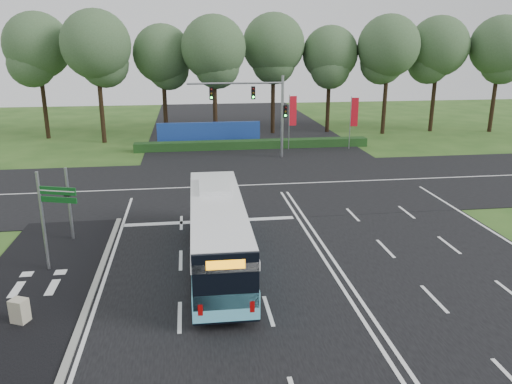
# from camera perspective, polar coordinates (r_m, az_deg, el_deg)

# --- Properties ---
(ground) EXTENTS (120.00, 120.00, 0.00)m
(ground) POSITION_cam_1_polar(r_m,az_deg,el_deg) (24.27, 7.29, -6.95)
(ground) COLOR #294E1A
(ground) RESTS_ON ground
(road_main) EXTENTS (20.00, 120.00, 0.04)m
(road_main) POSITION_cam_1_polar(r_m,az_deg,el_deg) (24.26, 7.29, -6.90)
(road_main) COLOR black
(road_main) RESTS_ON ground
(road_cross) EXTENTS (120.00, 14.00, 0.05)m
(road_cross) POSITION_cam_1_polar(r_m,az_deg,el_deg) (35.30, 2.31, 0.88)
(road_cross) COLOR black
(road_cross) RESTS_ON ground
(bike_path) EXTENTS (5.00, 18.00, 0.06)m
(bike_path) POSITION_cam_1_polar(r_m,az_deg,el_deg) (21.79, -24.67, -11.29)
(bike_path) COLOR black
(bike_path) RESTS_ON ground
(kerb_strip) EXTENTS (0.25, 18.00, 0.12)m
(kerb_strip) POSITION_cam_1_polar(r_m,az_deg,el_deg) (21.19, -18.35, -11.27)
(kerb_strip) COLOR gray
(kerb_strip) RESTS_ON ground
(city_bus) EXTENTS (2.54, 11.25, 3.22)m
(city_bus) POSITION_cam_1_polar(r_m,az_deg,el_deg) (22.28, -4.39, -4.57)
(city_bus) COLOR #6AD7F6
(city_bus) RESTS_ON ground
(pedestrian_signal) EXTENTS (0.35, 0.43, 3.80)m
(pedestrian_signal) POSITION_cam_1_polar(r_m,az_deg,el_deg) (26.59, -20.60, -1.01)
(pedestrian_signal) COLOR gray
(pedestrian_signal) RESTS_ON ground
(street_sign) EXTENTS (1.68, 0.62, 4.51)m
(street_sign) POSITION_cam_1_polar(r_m,az_deg,el_deg) (23.06, -22.57, -1.99)
(street_sign) COLOR gray
(street_sign) RESTS_ON ground
(utility_cabinet) EXTENTS (0.70, 0.66, 0.94)m
(utility_cabinet) POSITION_cam_1_polar(r_m,az_deg,el_deg) (20.23, -25.40, -12.21)
(utility_cabinet) COLOR #B9AF95
(utility_cabinet) RESTS_ON ground
(banner_flag_mid) EXTENTS (0.74, 0.16, 5.06)m
(banner_flag_mid) POSITION_cam_1_polar(r_m,az_deg,el_deg) (46.51, 4.12, 8.83)
(banner_flag_mid) COLOR gray
(banner_flag_mid) RESTS_ON ground
(banner_flag_right) EXTENTS (0.72, 0.12, 4.91)m
(banner_flag_right) POSITION_cam_1_polar(r_m,az_deg,el_deg) (47.27, 11.06, 8.59)
(banner_flag_right) COLOR gray
(banner_flag_right) RESTS_ON ground
(traffic_light_gantry) EXTENTS (8.41, 0.28, 7.00)m
(traffic_light_gantry) POSITION_cam_1_polar(r_m,az_deg,el_deg) (42.66, 0.64, 10.03)
(traffic_light_gantry) COLOR gray
(traffic_light_gantry) RESTS_ON ground
(hedge) EXTENTS (22.00, 1.20, 0.80)m
(hedge) POSITION_cam_1_polar(r_m,az_deg,el_deg) (47.23, -0.35, 5.46)
(hedge) COLOR #163613
(hedge) RESTS_ON ground
(blue_hoarding) EXTENTS (10.00, 0.30, 2.20)m
(blue_hoarding) POSITION_cam_1_polar(r_m,az_deg,el_deg) (49.21, -5.39, 6.68)
(blue_hoarding) COLOR navy
(blue_hoarding) RESTS_ON ground
(eucalyptus_row) EXTENTS (54.49, 9.69, 12.73)m
(eucalyptus_row) POSITION_cam_1_polar(r_m,az_deg,el_deg) (53.32, 2.26, 16.17)
(eucalyptus_row) COLOR black
(eucalyptus_row) RESTS_ON ground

